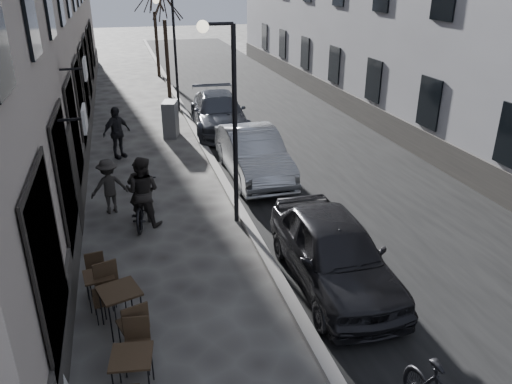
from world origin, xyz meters
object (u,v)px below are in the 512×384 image
streetlamp_near (228,104)px  pedestrian_far (117,133)px  pedestrian_near (143,191)px  bistro_set_b (121,305)px  streetlamp_far (171,43)px  tree_near (163,4)px  bicycle (142,203)px  bistro_set_c (100,286)px  pedestrian_mid (109,186)px  car_mid (253,154)px  car_far (219,112)px  bistro_set_a (133,371)px  car_near (334,251)px  utility_cabinet (171,119)px

streetlamp_near → pedestrian_far: 6.92m
pedestrian_near → bistro_set_b: bearing=105.4°
streetlamp_far → tree_near: size_ratio=0.89×
bicycle → pedestrian_far: size_ratio=1.10×
bistro_set_c → pedestrian_mid: size_ratio=0.92×
car_mid → car_far: size_ratio=0.90×
bistro_set_b → pedestrian_near: bearing=63.2°
bistro_set_a → bicycle: (0.50, 6.01, 0.07)m
streetlamp_near → bistro_set_a: bearing=-116.8°
streetlamp_far → pedestrian_mid: 11.24m
pedestrian_mid → car_far: pedestrian_mid is taller
streetlamp_near → pedestrian_mid: size_ratio=3.32×
streetlamp_far → car_far: 4.58m
bistro_set_b → car_far: bearing=53.2°
tree_near → car_mid: size_ratio=1.23×
pedestrian_near → pedestrian_far: 5.53m
bistro_set_c → bistro_set_b: bearing=-74.2°
bistro_set_c → car_far: 12.15m
pedestrian_far → car_near: bearing=-100.8°
streetlamp_near → car_far: size_ratio=0.99×
pedestrian_far → bistro_set_b: bearing=-125.8°
bistro_set_a → car_near: (4.18, 2.04, 0.29)m
car_near → streetlamp_near: bearing=114.8°
streetlamp_far → pedestrian_far: size_ratio=2.77×
streetlamp_far → car_far: size_ratio=0.99×
tree_near → bicycle: 15.15m
streetlamp_far → bistro_set_c: 15.44m
pedestrian_far → car_far: size_ratio=0.36×
streetlamp_far → bistro_set_b: size_ratio=2.93×
bistro_set_b → pedestrian_far: 9.67m
bicycle → pedestrian_mid: bearing=-35.6°
pedestrian_near → pedestrian_mid: (-0.85, 0.99, -0.16)m
bistro_set_c → pedestrian_mid: bearing=78.8°
streetlamp_far → car_mid: (1.43, -9.03, -2.39)m
tree_near → pedestrian_mid: tree_near is taller
utility_cabinet → pedestrian_mid: (-2.40, -6.57, 0.06)m
bistro_set_b → pedestrian_near: size_ratio=0.93×
bistro_set_b → car_near: car_near is taller
pedestrian_far → car_mid: bearing=-70.6°
bistro_set_c → pedestrian_near: pedestrian_near is taller
car_mid → bicycle: bearing=-147.1°
bicycle → pedestrian_far: pedestrian_far is taller
bistro_set_b → pedestrian_mid: 5.16m
streetlamp_near → pedestrian_mid: streetlamp_near is taller
bistro_set_a → bistro_set_b: (-0.14, 1.68, 0.05)m
car_near → streetlamp_far: bearing=96.8°
tree_near → car_mid: (1.35, -12.03, -3.90)m
bistro_set_b → utility_cabinet: 11.93m
streetlamp_far → car_far: (1.40, -3.63, -2.41)m
streetlamp_near → streetlamp_far: (0.00, 12.00, 0.00)m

